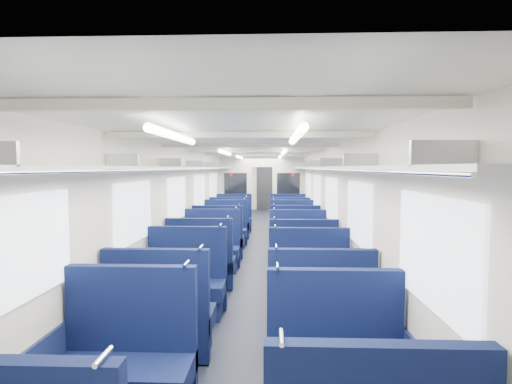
{
  "coord_description": "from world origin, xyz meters",
  "views": [
    {
      "loc": [
        0.33,
        -10.16,
        1.98
      ],
      "look_at": [
        -0.13,
        1.73,
        1.26
      ],
      "focal_mm": 28.56,
      "sensor_mm": 36.0,
      "label": 1
    }
  ],
  "objects_px": {
    "seat_2": "(126,369)",
    "seat_18": "(234,220)",
    "seat_7": "(310,290)",
    "seat_16": "(230,225)",
    "seat_19": "(288,220)",
    "seat_10": "(212,251)",
    "seat_13": "(295,241)",
    "end_door": "(265,188)",
    "seat_6": "(186,287)",
    "seat_3": "(337,376)",
    "seat_14": "(225,232)",
    "seat_15": "(292,232)",
    "seat_5": "(320,322)",
    "bulkhead": "(262,190)",
    "seat_8": "(201,266)",
    "seat_11": "(298,253)",
    "seat_4": "(160,322)",
    "seat_12": "(219,241)",
    "seat_9": "(303,268)",
    "seat_17": "(290,226)"
  },
  "relations": [
    {
      "from": "seat_10",
      "to": "seat_13",
      "type": "relative_size",
      "value": 1.0
    },
    {
      "from": "seat_5",
      "to": "seat_11",
      "type": "distance_m",
      "value": 3.48
    },
    {
      "from": "seat_5",
      "to": "bulkhead",
      "type": "bearing_deg",
      "value": 95.07
    },
    {
      "from": "end_door",
      "to": "seat_13",
      "type": "distance_m",
      "value": 10.3
    },
    {
      "from": "seat_7",
      "to": "seat_18",
      "type": "relative_size",
      "value": 1.0
    },
    {
      "from": "seat_9",
      "to": "seat_14",
      "type": "relative_size",
      "value": 1.0
    },
    {
      "from": "seat_16",
      "to": "seat_13",
      "type": "bearing_deg",
      "value": -54.45
    },
    {
      "from": "seat_5",
      "to": "seat_13",
      "type": "bearing_deg",
      "value": 90.0
    },
    {
      "from": "seat_2",
      "to": "seat_9",
      "type": "bearing_deg",
      "value": 63.76
    },
    {
      "from": "seat_13",
      "to": "seat_19",
      "type": "bearing_deg",
      "value": 90.0
    },
    {
      "from": "seat_14",
      "to": "seat_18",
      "type": "distance_m",
      "value": 2.23
    },
    {
      "from": "seat_13",
      "to": "seat_8",
      "type": "bearing_deg",
      "value": -125.7
    },
    {
      "from": "seat_2",
      "to": "seat_14",
      "type": "xyz_separation_m",
      "value": [
        0.0,
        6.91,
        0.0
      ]
    },
    {
      "from": "seat_6",
      "to": "seat_5",
      "type": "bearing_deg",
      "value": -35.54
    },
    {
      "from": "seat_9",
      "to": "seat_14",
      "type": "bearing_deg",
      "value": 115.13
    },
    {
      "from": "seat_6",
      "to": "seat_3",
      "type": "bearing_deg",
      "value": -54.04
    },
    {
      "from": "seat_13",
      "to": "seat_18",
      "type": "height_order",
      "value": "same"
    },
    {
      "from": "end_door",
      "to": "seat_19",
      "type": "relative_size",
      "value": 1.66
    },
    {
      "from": "seat_6",
      "to": "seat_2",
      "type": "bearing_deg",
      "value": -90.0
    },
    {
      "from": "seat_3",
      "to": "seat_6",
      "type": "bearing_deg",
      "value": 125.96
    },
    {
      "from": "bulkhead",
      "to": "seat_16",
      "type": "distance_m",
      "value": 2.62
    },
    {
      "from": "seat_10",
      "to": "seat_16",
      "type": "xyz_separation_m",
      "value": [
        0.0,
        3.46,
        0.0
      ]
    },
    {
      "from": "seat_11",
      "to": "seat_14",
      "type": "height_order",
      "value": "same"
    },
    {
      "from": "seat_13",
      "to": "seat_3",
      "type": "bearing_deg",
      "value": -90.0
    },
    {
      "from": "seat_2",
      "to": "seat_7",
      "type": "xyz_separation_m",
      "value": [
        1.66,
        2.18,
        0.0
      ]
    },
    {
      "from": "seat_7",
      "to": "seat_18",
      "type": "distance_m",
      "value": 7.15
    },
    {
      "from": "seat_2",
      "to": "seat_4",
      "type": "height_order",
      "value": "same"
    },
    {
      "from": "seat_7",
      "to": "seat_13",
      "type": "xyz_separation_m",
      "value": [
        0.0,
        3.56,
        0.0
      ]
    },
    {
      "from": "seat_19",
      "to": "seat_12",
      "type": "bearing_deg",
      "value": -114.94
    },
    {
      "from": "seat_2",
      "to": "seat_18",
      "type": "relative_size",
      "value": 1.0
    },
    {
      "from": "seat_6",
      "to": "seat_14",
      "type": "height_order",
      "value": "same"
    },
    {
      "from": "seat_7",
      "to": "seat_10",
      "type": "bearing_deg",
      "value": 124.44
    },
    {
      "from": "seat_13",
      "to": "end_door",
      "type": "bearing_deg",
      "value": 94.63
    },
    {
      "from": "end_door",
      "to": "seat_15",
      "type": "bearing_deg",
      "value": -84.78
    },
    {
      "from": "seat_2",
      "to": "seat_7",
      "type": "height_order",
      "value": "same"
    },
    {
      "from": "seat_3",
      "to": "seat_17",
      "type": "distance_m",
      "value": 8.09
    },
    {
      "from": "seat_9",
      "to": "seat_18",
      "type": "bearing_deg",
      "value": 106.04
    },
    {
      "from": "seat_5",
      "to": "seat_15",
      "type": "xyz_separation_m",
      "value": [
        0.0,
        5.86,
        0.0
      ]
    },
    {
      "from": "seat_6",
      "to": "bulkhead",
      "type": "bearing_deg",
      "value": 84.19
    },
    {
      "from": "seat_6",
      "to": "seat_10",
      "type": "bearing_deg",
      "value": 90.0
    },
    {
      "from": "seat_9",
      "to": "end_door",
      "type": "bearing_deg",
      "value": 93.76
    },
    {
      "from": "seat_3",
      "to": "seat_10",
      "type": "xyz_separation_m",
      "value": [
        -1.66,
        4.66,
        0.0
      ]
    },
    {
      "from": "end_door",
      "to": "seat_14",
      "type": "relative_size",
      "value": 1.66
    },
    {
      "from": "seat_8",
      "to": "seat_13",
      "type": "bearing_deg",
      "value": 54.3
    },
    {
      "from": "end_door",
      "to": "seat_2",
      "type": "height_order",
      "value": "end_door"
    },
    {
      "from": "seat_11",
      "to": "seat_15",
      "type": "xyz_separation_m",
      "value": [
        0.0,
        2.38,
        0.0
      ]
    },
    {
      "from": "seat_3",
      "to": "seat_15",
      "type": "distance_m",
      "value": 6.96
    },
    {
      "from": "seat_16",
      "to": "seat_19",
      "type": "bearing_deg",
      "value": 34.46
    },
    {
      "from": "seat_15",
      "to": "seat_19",
      "type": "distance_m",
      "value": 2.3
    },
    {
      "from": "seat_4",
      "to": "seat_6",
      "type": "height_order",
      "value": "same"
    }
  ]
}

